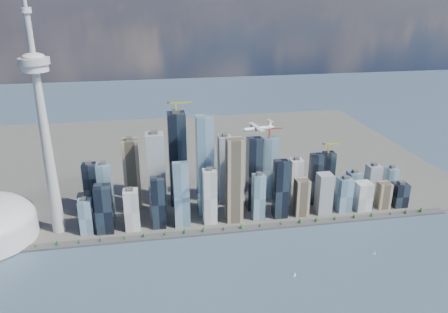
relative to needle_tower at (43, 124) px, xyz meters
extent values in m
cube|color=#383838|center=(300.00, -60.00, -233.84)|extent=(1100.00, 22.00, 4.00)
cube|color=#4C4C47|center=(300.00, 390.00, -234.34)|extent=(1400.00, 900.00, 3.00)
cylinder|color=#3F2D1E|center=(-90.00, -60.00, -230.64)|extent=(1.00, 1.00, 2.40)
cone|color=#1B4B1A|center=(-90.00, -60.00, -227.04)|extent=(7.20, 7.20, 8.00)
cylinder|color=#3F2D1E|center=(-3.33, -60.00, -230.64)|extent=(1.00, 1.00, 2.40)
cone|color=#1B4B1A|center=(-3.33, -60.00, -227.04)|extent=(7.20, 7.20, 8.00)
cylinder|color=#3F2D1E|center=(83.33, -60.00, -230.64)|extent=(1.00, 1.00, 2.40)
cone|color=#1B4B1A|center=(83.33, -60.00, -227.04)|extent=(7.20, 7.20, 8.00)
cylinder|color=#3F2D1E|center=(170.00, -60.00, -230.64)|extent=(1.00, 1.00, 2.40)
cone|color=#1B4B1A|center=(170.00, -60.00, -227.04)|extent=(7.20, 7.20, 8.00)
cylinder|color=#3F2D1E|center=(256.67, -60.00, -230.64)|extent=(1.00, 1.00, 2.40)
cone|color=#1B4B1A|center=(256.67, -60.00, -227.04)|extent=(7.20, 7.20, 8.00)
cylinder|color=#3F2D1E|center=(343.33, -60.00, -230.64)|extent=(1.00, 1.00, 2.40)
cone|color=#1B4B1A|center=(343.33, -60.00, -227.04)|extent=(7.20, 7.20, 8.00)
cylinder|color=#3F2D1E|center=(430.00, -60.00, -230.64)|extent=(1.00, 1.00, 2.40)
cone|color=#1B4B1A|center=(430.00, -60.00, -227.04)|extent=(7.20, 7.20, 8.00)
cylinder|color=#3F2D1E|center=(516.67, -60.00, -230.64)|extent=(1.00, 1.00, 2.40)
cone|color=#1B4B1A|center=(516.67, -60.00, -227.04)|extent=(7.20, 7.20, 8.00)
cylinder|color=#3F2D1E|center=(603.33, -60.00, -230.64)|extent=(1.00, 1.00, 2.40)
cone|color=#1B4B1A|center=(603.33, -60.00, -227.04)|extent=(7.20, 7.20, 8.00)
cylinder|color=#3F2D1E|center=(690.00, -60.00, -230.64)|extent=(1.00, 1.00, 2.40)
cone|color=#1B4B1A|center=(690.00, -60.00, -227.04)|extent=(7.20, 7.20, 8.00)
cylinder|color=#3F2D1E|center=(776.67, -60.00, -230.64)|extent=(1.00, 1.00, 2.40)
cone|color=#1B4B1A|center=(776.67, -60.00, -227.04)|extent=(7.20, 7.20, 8.00)
cube|color=black|center=(100.00, -20.00, -181.26)|extent=(34.00, 34.00, 103.16)
cube|color=#698CA0|center=(100.00, 30.00, -167.19)|extent=(30.00, 30.00, 131.30)
cube|color=silver|center=(150.00, -20.00, -188.29)|extent=(30.00, 30.00, 89.10)
cube|color=#9D8B6C|center=(150.00, 85.00, -150.78)|extent=(36.00, 36.00, 164.13)
cube|color=gray|center=(205.00, 30.00, -136.71)|extent=(38.00, 38.00, 192.26)
cube|color=black|center=(205.00, -20.00, -176.57)|extent=(28.00, 28.00, 112.54)
cube|color=#698CA0|center=(260.00, -20.00, -162.50)|extent=(32.00, 32.00, 140.68)
cube|color=black|center=(260.00, 85.00, -122.64)|extent=(40.00, 40.00, 220.40)
cube|color=#698CA0|center=(315.00, 30.00, -120.30)|extent=(36.00, 36.00, 225.09)
cube|color=silver|center=(315.00, -20.00, -171.88)|extent=(28.00, 28.00, 121.92)
cube|color=#9D8B6C|center=(370.00, -20.00, -139.05)|extent=(34.00, 34.00, 187.57)
cube|color=gray|center=(370.00, 85.00, -153.12)|extent=(30.00, 30.00, 159.44)
cube|color=black|center=(425.00, 30.00, -148.43)|extent=(32.00, 32.00, 168.82)
cube|color=#698CA0|center=(425.00, -20.00, -181.26)|extent=(26.00, 26.00, 103.16)
cube|color=black|center=(475.00, -20.00, -167.19)|extent=(30.00, 30.00, 131.30)
cube|color=#698CA0|center=(475.00, 85.00, -157.81)|extent=(34.00, 34.00, 150.06)
cube|color=silver|center=(525.00, 30.00, -176.57)|extent=(28.00, 28.00, 112.54)
cube|color=#9D8B6C|center=(525.00, -20.00, -190.63)|extent=(30.00, 30.00, 84.41)
cube|color=gray|center=(575.00, -20.00, -185.95)|extent=(32.00, 32.00, 93.79)
cube|color=black|center=(575.00, 30.00, -171.88)|extent=(26.00, 26.00, 121.92)
cube|color=#698CA0|center=(625.00, -20.00, -192.98)|extent=(30.00, 30.00, 79.72)
cube|color=black|center=(625.00, 85.00, -181.26)|extent=(28.00, 28.00, 103.16)
cube|color=#698CA0|center=(675.00, 30.00, -197.67)|extent=(30.00, 30.00, 70.34)
cube|color=silver|center=(675.00, -20.00, -200.01)|extent=(34.00, 34.00, 65.65)
cube|color=#9D8B6C|center=(720.00, -20.00, -202.36)|extent=(28.00, 28.00, 60.96)
cube|color=gray|center=(720.00, 30.00, -190.63)|extent=(30.00, 30.00, 84.41)
cube|color=black|center=(765.00, -20.00, -204.70)|extent=(32.00, 32.00, 56.27)
cube|color=#698CA0|center=(765.00, 30.00, -195.32)|extent=(26.00, 26.00, 75.03)
cube|color=black|center=(60.00, 85.00, -176.57)|extent=(30.00, 30.00, 112.54)
cube|color=#698CA0|center=(60.00, -20.00, -195.32)|extent=(26.00, 26.00, 75.03)
cube|color=yellow|center=(260.00, 85.00, -1.44)|extent=(3.00, 3.00, 22.00)
cube|color=yellow|center=(268.25, 85.00, 9.56)|extent=(55.00, 2.20, 2.20)
cube|color=#383838|center=(243.50, 85.00, 11.56)|extent=(6.00, 4.00, 4.00)
cube|color=#B7321A|center=(475.00, 85.00, -71.78)|extent=(3.00, 3.00, 22.00)
cube|color=#B7321A|center=(482.20, 85.00, -60.78)|extent=(48.00, 2.20, 2.20)
cube|color=#383838|center=(460.60, 85.00, -58.78)|extent=(6.00, 4.00, 4.00)
cube|color=yellow|center=(625.00, 85.00, -118.67)|extent=(3.00, 3.00, 22.00)
cube|color=yellow|center=(631.75, 85.00, -107.67)|extent=(45.00, 2.20, 2.20)
cube|color=#383838|center=(611.50, 85.00, -105.67)|extent=(6.00, 4.00, 4.00)
cone|color=#A4A49F|center=(0.00, 0.00, -62.84)|extent=(26.00, 26.00, 340.00)
cylinder|color=beige|center=(0.00, 0.00, 107.16)|extent=(48.00, 48.00, 14.00)
cylinder|color=#A4A49F|center=(0.00, 0.00, 119.16)|extent=(56.00, 56.00, 12.00)
ellipsoid|color=beige|center=(0.00, 0.00, 127.16)|extent=(40.00, 40.00, 14.00)
cylinder|color=#A4A49F|center=(0.00, 0.00, 167.16)|extent=(11.00, 11.00, 80.00)
cylinder|color=beige|center=(0.00, 0.00, 207.16)|extent=(18.00, 18.00, 10.00)
cylinder|color=white|center=(390.22, -126.80, 8.56)|extent=(51.93, 14.69, 6.35)
cone|color=white|center=(363.79, -131.17, 8.56)|extent=(7.89, 7.40, 6.35)
cone|color=white|center=(417.62, -122.26, 8.56)|extent=(10.82, 7.88, 6.35)
cube|color=white|center=(388.26, -127.12, 11.93)|extent=(16.90, 56.11, 0.99)
cylinder|color=white|center=(390.04, -137.89, 10.34)|extent=(11.35, 5.31, 3.57)
cylinder|color=white|center=(386.48, -116.35, 10.34)|extent=(11.35, 5.31, 3.57)
cylinder|color=#3F3F3F|center=(384.17, -138.86, 10.34)|extent=(1.59, 7.88, 7.94)
cylinder|color=#3F3F3F|center=(380.60, -117.33, 10.34)|extent=(1.59, 7.88, 7.94)
cube|color=white|center=(414.68, -122.75, 14.91)|extent=(5.61, 1.69, 10.91)
cube|color=white|center=(414.68, -122.75, 20.46)|extent=(7.22, 18.33, 0.69)
cube|color=silver|center=(437.25, -234.64, -235.47)|extent=(5.75, 3.68, 0.74)
cylinder|color=#999999|center=(437.25, -234.64, -231.22)|extent=(0.22, 0.22, 8.31)
cube|color=silver|center=(609.85, -195.46, -235.39)|extent=(7.01, 4.59, 0.90)
cylinder|color=#999999|center=(609.85, -195.46, -230.20)|extent=(0.27, 0.27, 10.15)
camera|label=1|loc=(200.18, -851.54, 237.27)|focal=35.00mm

